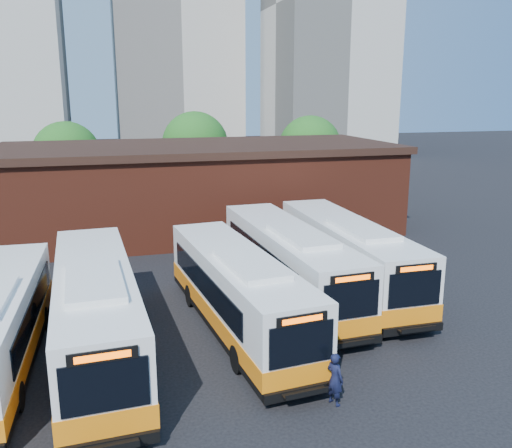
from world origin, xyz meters
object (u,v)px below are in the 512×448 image
object	(u,v)px
bus_midwest	(238,294)
bus_mideast	(288,265)
bus_east	(347,257)
transit_worker	(335,379)
bus_west	(96,314)

from	to	relation	value
bus_midwest	bus_mideast	world-z (taller)	bus_mideast
bus_midwest	bus_east	world-z (taller)	bus_east
bus_east	transit_worker	size ratio (longest dim) A/B	7.54
bus_west	transit_worker	size ratio (longest dim) A/B	7.67
bus_west	transit_worker	distance (m)	9.44
bus_midwest	transit_worker	world-z (taller)	bus_midwest
bus_midwest	bus_west	bearing A→B (deg)	-177.28
bus_east	transit_worker	distance (m)	11.32
bus_mideast	transit_worker	distance (m)	9.83
bus_mideast	transit_worker	xyz separation A→B (m)	(-1.68, -9.66, -0.78)
bus_west	bus_midwest	world-z (taller)	bus_west
bus_midwest	bus_mideast	distance (m)	4.61
bus_west	bus_midwest	xyz separation A→B (m)	(5.82, 0.85, -0.08)
bus_mideast	bus_east	bearing A→B (deg)	4.66
bus_mideast	transit_worker	size ratio (longest dim) A/B	7.61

